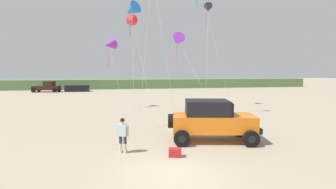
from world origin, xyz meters
name	(u,v)px	position (x,y,z in m)	size (l,w,h in m)	color
ground_plane	(172,174)	(0.00, 0.00, 0.00)	(220.00, 220.00, 0.00)	tan
dune_ridge	(115,84)	(-3.57, 47.66, 0.99)	(90.00, 7.28, 1.99)	#567A47
jeep	(212,119)	(2.99, 3.85, 1.20)	(5.01, 3.17, 2.26)	orange
person_watching	(123,133)	(-1.82, 2.72, 0.94)	(0.59, 0.42, 1.67)	#DBB28E
cooler_box	(175,153)	(0.49, 1.78, 0.19)	(0.56, 0.36, 0.38)	#B21E23
distant_pickup	(47,87)	(-15.51, 39.33, 0.94)	(4.80, 2.90, 1.98)	black
distant_sedan	(77,88)	(-10.27, 39.35, 0.60)	(4.20, 1.70, 1.20)	black
kite_red_delta	(109,45)	(-3.06, 16.90, 6.48)	(2.24, 5.95, 7.24)	purple
kite_white_parafoil	(131,10)	(-1.06, 10.26, 8.35)	(1.74, 5.13, 9.10)	blue
kite_yellow_diamond	(178,41)	(3.06, 12.81, 6.51)	(2.86, 5.42, 7.25)	purple
kite_orange_streamer	(132,20)	(-0.97, 11.69, 7.93)	(1.96, 5.14, 8.59)	red
kite_black_sled	(208,9)	(7.15, 16.58, 10.38)	(2.72, 6.49, 11.00)	black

